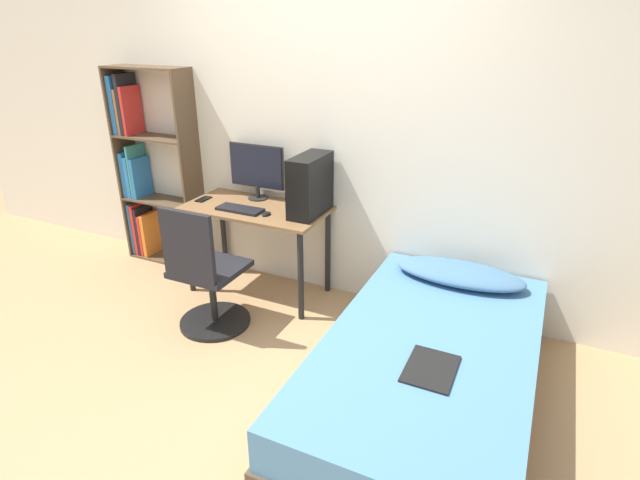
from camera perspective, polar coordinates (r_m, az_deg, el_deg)
name	(u,v)px	position (r m, az deg, el deg)	size (l,w,h in m)	color
ground_plane	(216,395)	(3.14, -11.81, -16.98)	(14.00, 14.00, 0.00)	tan
wall_back	(324,136)	(3.76, 0.46, 11.85)	(8.00, 0.05, 2.50)	silver
desk	(257,221)	(3.89, -7.26, 2.18)	(1.10, 0.57, 0.72)	brown
bookshelf	(145,172)	(4.69, -19.33, 7.30)	(0.74, 0.26, 1.70)	brown
office_chair	(206,282)	(3.55, -12.87, -4.75)	(0.51, 0.51, 0.94)	black
bed	(427,372)	(2.96, 12.18, -14.55)	(1.12, 2.02, 0.43)	#4C3D2D
pillow	(459,273)	(3.45, 15.60, -3.69)	(0.85, 0.36, 0.11)	teal
magazine	(431,369)	(2.61, 12.53, -14.16)	(0.24, 0.32, 0.01)	black
monitor	(257,169)	(3.97, -7.26, 8.09)	(0.48, 0.16, 0.44)	black
keyboard	(240,209)	(3.79, -9.14, 3.49)	(0.36, 0.14, 0.02)	black
pc_tower	(310,185)	(3.62, -1.13, 6.28)	(0.18, 0.42, 0.44)	black
mouse	(266,214)	(3.67, -6.17, 3.00)	(0.06, 0.09, 0.02)	black
phone	(203,199)	(4.09, -13.18, 4.57)	(0.07, 0.14, 0.01)	black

